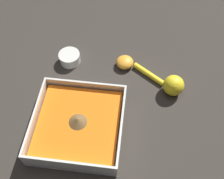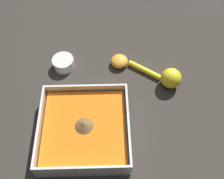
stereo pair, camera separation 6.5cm
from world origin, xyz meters
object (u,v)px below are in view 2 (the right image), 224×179
Objects in this scene: lemon_squeezer at (167,77)px; lemon_half at (119,61)px; spice_bowl at (63,63)px; square_dish at (85,129)px.

lemon_half is at bearing -173.89° from lemon_squeezer.
lemon_squeezer is at bearing 151.47° from lemon_half.
lemon_squeezer is at bearing 167.19° from spice_bowl.
lemon_squeezer is (-0.26, -0.17, 0.01)m from square_dish.
square_dish is 0.26m from spice_bowl.
spice_bowl is 0.35m from lemon_squeezer.
lemon_half is (-0.19, -0.00, -0.00)m from spice_bowl.
spice_bowl is at bearing -158.17° from lemon_squeezer.
square_dish is at bearing 66.89° from lemon_half.
spice_bowl is (0.08, -0.25, -0.01)m from square_dish.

